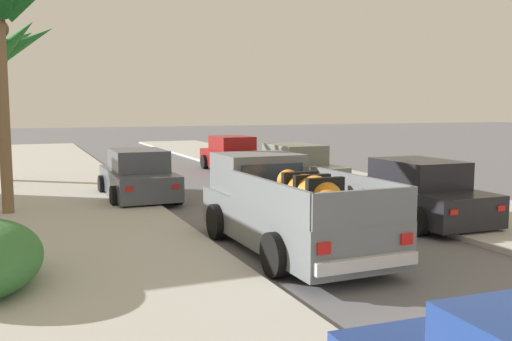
{
  "coord_description": "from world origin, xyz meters",
  "views": [
    {
      "loc": [
        -5.92,
        -2.09,
        2.8
      ],
      "look_at": [
        -0.48,
        10.93,
        1.2
      ],
      "focal_mm": 39.08,
      "sensor_mm": 36.0,
      "label": 1
    }
  ],
  "objects_px": {
    "car_left_mid": "(295,168)",
    "palm_tree_left_mid": "(1,50)",
    "car_right_near": "(233,155)",
    "car_right_mid": "(138,176)",
    "car_right_far": "(416,193)",
    "pickup_truck": "(287,209)"
  },
  "relations": [
    {
      "from": "car_left_mid",
      "to": "palm_tree_left_mid",
      "type": "xyz_separation_m",
      "value": [
        -9.22,
        5.24,
        4.14
      ]
    },
    {
      "from": "car_right_near",
      "to": "car_left_mid",
      "type": "height_order",
      "value": "same"
    },
    {
      "from": "car_right_mid",
      "to": "car_right_far",
      "type": "height_order",
      "value": "same"
    },
    {
      "from": "car_right_near",
      "to": "car_left_mid",
      "type": "xyz_separation_m",
      "value": [
        0.08,
        -6.04,
        0.0
      ]
    },
    {
      "from": "car_right_mid",
      "to": "palm_tree_left_mid",
      "type": "height_order",
      "value": "palm_tree_left_mid"
    },
    {
      "from": "car_right_near",
      "to": "palm_tree_left_mid",
      "type": "xyz_separation_m",
      "value": [
        -9.13,
        -0.8,
        4.14
      ]
    },
    {
      "from": "pickup_truck",
      "to": "car_right_near",
      "type": "height_order",
      "value": "pickup_truck"
    },
    {
      "from": "car_right_mid",
      "to": "palm_tree_left_mid",
      "type": "bearing_deg",
      "value": 124.89
    },
    {
      "from": "pickup_truck",
      "to": "palm_tree_left_mid",
      "type": "relative_size",
      "value": 0.88
    },
    {
      "from": "car_right_far",
      "to": "car_left_mid",
      "type": "bearing_deg",
      "value": 91.94
    },
    {
      "from": "car_right_near",
      "to": "car_right_mid",
      "type": "height_order",
      "value": "same"
    },
    {
      "from": "car_left_mid",
      "to": "palm_tree_left_mid",
      "type": "distance_m",
      "value": 11.38
    },
    {
      "from": "car_left_mid",
      "to": "pickup_truck",
      "type": "bearing_deg",
      "value": -117.93
    },
    {
      "from": "car_right_mid",
      "to": "car_right_far",
      "type": "distance_m",
      "value": 8.22
    },
    {
      "from": "car_left_mid",
      "to": "car_right_far",
      "type": "distance_m",
      "value": 6.14
    },
    {
      "from": "car_left_mid",
      "to": "car_right_mid",
      "type": "height_order",
      "value": "same"
    },
    {
      "from": "car_right_near",
      "to": "car_right_mid",
      "type": "xyz_separation_m",
      "value": [
        -5.36,
        -6.21,
        0.0
      ]
    },
    {
      "from": "car_right_mid",
      "to": "car_right_near",
      "type": "bearing_deg",
      "value": 49.17
    },
    {
      "from": "pickup_truck",
      "to": "car_right_far",
      "type": "relative_size",
      "value": 1.22
    },
    {
      "from": "car_left_mid",
      "to": "car_right_mid",
      "type": "bearing_deg",
      "value": -178.22
    },
    {
      "from": "car_left_mid",
      "to": "car_right_far",
      "type": "bearing_deg",
      "value": -88.06
    },
    {
      "from": "pickup_truck",
      "to": "car_right_near",
      "type": "relative_size",
      "value": 1.23
    }
  ]
}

